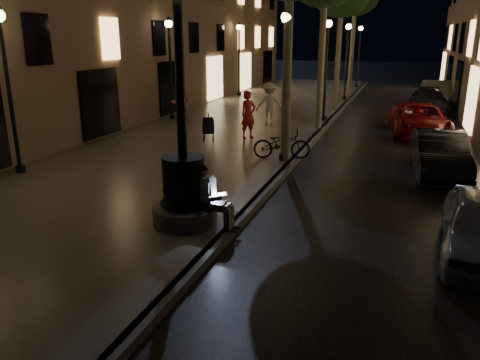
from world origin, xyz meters
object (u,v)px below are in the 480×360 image
at_px(stroller, 208,127).
at_px(bicycle, 282,144).
at_px(lamp_left_b, 170,55).
at_px(car_fifth, 436,93).
at_px(lamp_left_c, 239,49).
at_px(car_second, 439,154).
at_px(lamp_curb_c, 347,50).
at_px(car_third, 419,120).
at_px(fountain_lamppost, 184,179).
at_px(seated_man_laptop, 211,195).
at_px(pedestrian_red, 248,115).
at_px(pedestrian_white, 270,104).
at_px(lamp_left_a, 6,69).
at_px(pedestrian_pink, 181,103).
at_px(lamp_curb_b, 327,55).
at_px(car_rear, 429,101).
at_px(lamp_curb_d, 359,47).
at_px(lamp_curb_a, 286,65).

distance_m(stroller, bicycle, 3.85).
xyz_separation_m(lamp_left_b, car_fifth, (12.60, 11.15, -2.51)).
bearing_deg(lamp_left_c, stroller, -75.56).
height_order(lamp_left_c, car_second, lamp_left_c).
relative_size(lamp_curb_c, car_third, 0.99).
xyz_separation_m(lamp_left_b, bicycle, (7.00, -5.84, -2.54)).
height_order(fountain_lamppost, stroller, fountain_lamppost).
distance_m(seated_man_laptop, lamp_left_c, 23.21).
bearing_deg(pedestrian_red, lamp_left_c, 56.61).
xyz_separation_m(lamp_curb_c, pedestrian_white, (-2.13, -10.09, -2.07)).
relative_size(car_second, pedestrian_white, 2.11).
xyz_separation_m(fountain_lamppost, lamp_left_a, (-6.40, 2.00, 2.02)).
xyz_separation_m(car_second, pedestrian_white, (-6.89, 5.46, 0.49)).
relative_size(fountain_lamppost, pedestrian_red, 2.78).
relative_size(lamp_curb_c, pedestrian_pink, 2.56).
height_order(car_third, bicycle, car_third).
xyz_separation_m(lamp_left_a, bicycle, (7.00, 4.16, -2.54)).
bearing_deg(bicycle, lamp_curb_b, -16.27).
xyz_separation_m(lamp_curb_c, lamp_left_a, (-7.10, -20.00, 0.00)).
xyz_separation_m(lamp_left_b, pedestrian_red, (4.94, -3.09, -2.10)).
relative_size(lamp_curb_c, car_rear, 1.08).
height_order(lamp_curb_d, bicycle, lamp_curb_d).
distance_m(car_fifth, pedestrian_pink, 16.82).
xyz_separation_m(lamp_curb_a, car_second, (4.76, 0.44, -2.57)).
xyz_separation_m(fountain_lamppost, lamp_curb_a, (0.70, 6.00, 2.02)).
bearing_deg(car_third, pedestrian_pink, -175.73).
bearing_deg(lamp_left_a, lamp_curb_d, 75.77).
height_order(lamp_curb_d, pedestrian_pink, lamp_curb_d).
bearing_deg(car_third, car_second, -91.45).
height_order(lamp_curb_d, car_rear, lamp_curb_d).
relative_size(lamp_curb_d, stroller, 4.52).
distance_m(fountain_lamppost, pedestrian_white, 11.99).
bearing_deg(car_second, pedestrian_red, 156.44).
bearing_deg(seated_man_laptop, pedestrian_red, 103.13).
relative_size(seated_man_laptop, stroller, 1.28).
height_order(lamp_curb_d, pedestrian_red, lamp_curb_d).
relative_size(lamp_curb_c, lamp_left_a, 1.00).
bearing_deg(lamp_left_c, car_second, -52.67).
bearing_deg(lamp_left_c, lamp_curb_b, -48.41).
xyz_separation_m(car_second, pedestrian_red, (-6.93, 2.46, 0.47)).
distance_m(car_second, pedestrian_pink, 11.76).
distance_m(seated_man_laptop, car_second, 8.07).
relative_size(lamp_left_c, car_fifth, 1.09).
relative_size(lamp_left_a, lamp_left_b, 1.00).
distance_m(car_rear, car_fifth, 3.86).
xyz_separation_m(car_second, car_third, (-0.46, 6.32, 0.00)).
distance_m(fountain_lamppost, pedestrian_pink, 12.21).
height_order(seated_man_laptop, lamp_curb_b, lamp_curb_b).
height_order(pedestrian_red, pedestrian_pink, pedestrian_pink).
bearing_deg(pedestrian_red, lamp_curb_c, 26.58).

